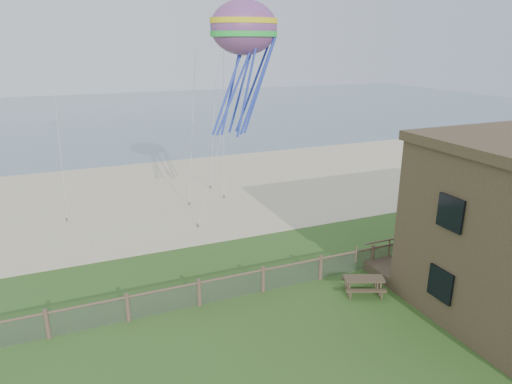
# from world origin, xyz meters

# --- Properties ---
(ground) EXTENTS (160.00, 160.00, 0.00)m
(ground) POSITION_xyz_m (0.00, 0.00, 0.00)
(ground) COLOR #314F1B
(ground) RESTS_ON ground
(sand_beach) EXTENTS (72.00, 20.00, 0.02)m
(sand_beach) POSITION_xyz_m (0.00, 22.00, 0.00)
(sand_beach) COLOR #C8B390
(sand_beach) RESTS_ON ground
(ocean) EXTENTS (160.00, 68.00, 0.02)m
(ocean) POSITION_xyz_m (0.00, 66.00, 0.00)
(ocean) COLOR slate
(ocean) RESTS_ON ground
(chainlink_fence) EXTENTS (36.20, 0.20, 1.25)m
(chainlink_fence) POSITION_xyz_m (0.00, 6.00, 0.55)
(chainlink_fence) COLOR brown
(chainlink_fence) RESTS_ON ground
(motel_deck) EXTENTS (15.00, 2.00, 0.50)m
(motel_deck) POSITION_xyz_m (13.00, 5.00, 0.25)
(motel_deck) COLOR #4E3F2D
(motel_deck) RESTS_ON ground
(picnic_table) EXTENTS (2.17, 1.94, 0.76)m
(picnic_table) POSITION_xyz_m (4.17, 4.16, 0.38)
(picnic_table) COLOR #4E3F2D
(picnic_table) RESTS_ON ground
(octopus_kite) EXTENTS (3.71, 2.76, 7.24)m
(octopus_kite) POSITION_xyz_m (1.36, 11.61, 9.73)
(octopus_kite) COLOR #DE5523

